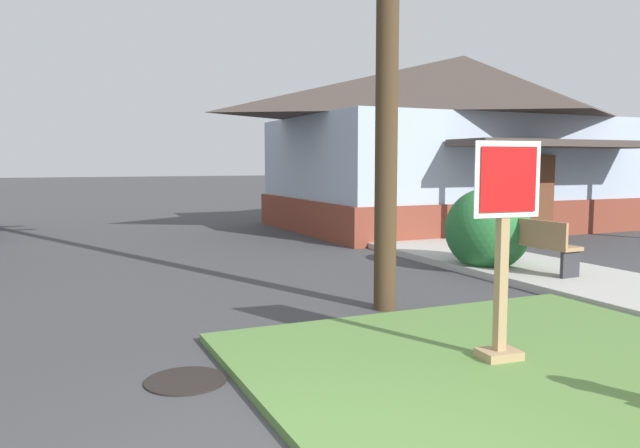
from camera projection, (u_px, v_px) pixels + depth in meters
grass_corner_patch at (540, 376)px, 5.27m from camera, size 4.84×4.70×0.08m
sidewalk_strip at (550, 274)px, 9.98m from camera, size 2.20×14.32×0.12m
stop_sign at (503, 258)px, 5.51m from camera, size 0.68×0.31×1.98m
manhole_cover at (186, 381)px, 5.25m from camera, size 0.70×0.70×0.02m
street_bench at (533, 242)px, 9.87m from camera, size 0.50×1.57×0.85m
corner_house at (462, 139)px, 17.91m from camera, size 10.81×7.88×4.95m
shrub_by_curb at (488, 229)px, 10.55m from camera, size 1.46×1.46×1.44m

